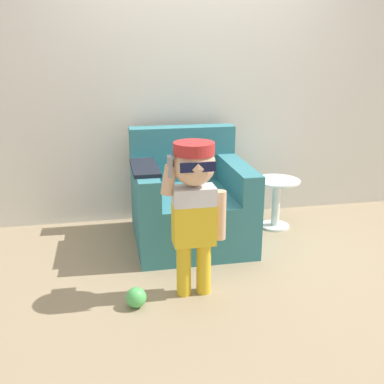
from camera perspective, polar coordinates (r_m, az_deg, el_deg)
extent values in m
plane|color=#998466|center=(3.98, 1.85, -5.83)|extent=(10.00, 10.00, 0.00)
cube|color=silver|center=(4.27, 0.10, 13.82)|extent=(10.00, 0.05, 2.60)
cube|color=teal|center=(3.84, -0.18, -3.13)|extent=(0.94, 0.99, 0.45)
cube|color=teal|center=(4.09, -1.26, 4.97)|extent=(0.94, 0.19, 0.48)
cube|color=teal|center=(3.59, -5.97, 1.05)|extent=(0.16, 0.80, 0.24)
cube|color=teal|center=(3.74, 5.93, 1.71)|extent=(0.16, 0.80, 0.24)
cube|color=black|center=(3.56, -6.04, 3.12)|extent=(0.20, 0.54, 0.03)
cylinder|color=gold|center=(3.05, -1.05, -9.79)|extent=(0.10, 0.10, 0.37)
cylinder|color=gold|center=(3.07, 1.49, -9.56)|extent=(0.10, 0.10, 0.37)
cube|color=gold|center=(2.92, 0.23, -4.08)|extent=(0.27, 0.16, 0.27)
cube|color=silver|center=(2.86, 0.24, -0.45)|extent=(0.27, 0.16, 0.12)
sphere|color=tan|center=(2.80, 0.24, 3.53)|extent=(0.27, 0.27, 0.27)
cylinder|color=#B22828|center=(2.78, 0.25, 5.57)|extent=(0.26, 0.26, 0.08)
cube|color=#B22828|center=(2.90, -0.24, 5.55)|extent=(0.16, 0.12, 0.01)
cube|color=#0F1433|center=(2.68, 0.77, 3.16)|extent=(0.22, 0.01, 0.06)
cylinder|color=tan|center=(2.94, 3.59, -2.95)|extent=(0.08, 0.08, 0.33)
cylinder|color=tan|center=(2.80, -2.96, 1.53)|extent=(0.11, 0.08, 0.20)
cube|color=gray|center=(2.76, -2.84, 3.26)|extent=(0.02, 0.07, 0.13)
cylinder|color=white|center=(4.29, 10.45, -4.23)|extent=(0.27, 0.27, 0.02)
cylinder|color=white|center=(4.21, 10.61, -1.57)|extent=(0.07, 0.07, 0.44)
cylinder|color=white|center=(4.15, 10.79, 1.43)|extent=(0.41, 0.41, 0.02)
sphere|color=#4CB256|center=(2.99, -7.11, -13.14)|extent=(0.13, 0.13, 0.13)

